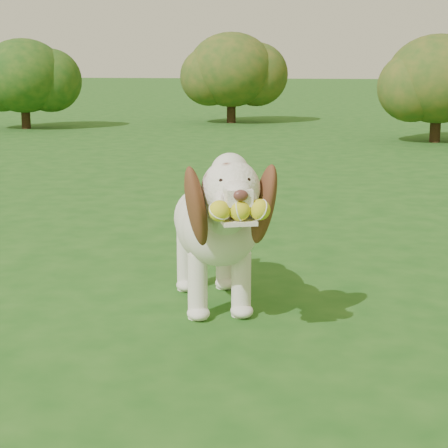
# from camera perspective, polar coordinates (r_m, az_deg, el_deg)

# --- Properties ---
(ground) EXTENTS (80.00, 80.00, 0.00)m
(ground) POSITION_cam_1_polar(r_m,az_deg,el_deg) (2.94, 1.65, -7.87)
(ground) COLOR #1B4F16
(ground) RESTS_ON ground
(dog) EXTENTS (0.60, 1.04, 0.69)m
(dog) POSITION_cam_1_polar(r_m,az_deg,el_deg) (3.06, -0.69, 0.15)
(dog) COLOR white
(dog) RESTS_ON ground
(shrub_a) EXTENTS (1.29, 1.29, 1.34)m
(shrub_a) POSITION_cam_1_polar(r_m,az_deg,el_deg) (11.78, -15.03, 10.85)
(shrub_a) COLOR #382314
(shrub_a) RESTS_ON ground
(shrub_b) EXTENTS (1.42, 1.42, 1.47)m
(shrub_b) POSITION_cam_1_polar(r_m,az_deg,el_deg) (12.45, 0.56, 11.67)
(shrub_b) COLOR #382314
(shrub_b) RESTS_ON ground
(shrub_c) EXTENTS (1.29, 1.29, 1.34)m
(shrub_c) POSITION_cam_1_polar(r_m,az_deg,el_deg) (9.83, 16.01, 10.57)
(shrub_c) COLOR #382314
(shrub_c) RESTS_ON ground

